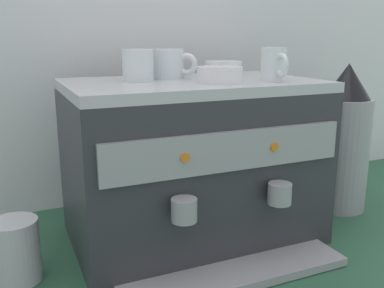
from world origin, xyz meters
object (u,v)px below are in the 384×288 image
at_px(coffee_grinder, 343,142).
at_px(espresso_machine, 193,162).
at_px(ceramic_bowl_0, 220,75).
at_px(ceramic_cup_2, 138,65).
at_px(milk_pitcher, 16,251).
at_px(ceramic_bowl_1, 223,68).
at_px(ceramic_cup_0, 170,64).
at_px(ceramic_cup_1, 274,64).

bearing_deg(coffee_grinder, espresso_machine, 179.45).
distance_m(ceramic_bowl_0, coffee_grinder, 0.53).
height_order(ceramic_cup_2, milk_pitcher, ceramic_cup_2).
xyz_separation_m(espresso_machine, ceramic_bowl_1, (0.15, 0.12, 0.24)).
relative_size(ceramic_cup_0, coffee_grinder, 0.23).
height_order(espresso_machine, ceramic_bowl_0, ceramic_bowl_0).
xyz_separation_m(ceramic_cup_0, ceramic_cup_1, (0.21, -0.17, 0.00)).
relative_size(ceramic_cup_2, milk_pitcher, 0.81).
relative_size(ceramic_cup_0, ceramic_cup_2, 0.92).
distance_m(ceramic_cup_0, ceramic_bowl_1, 0.19).
distance_m(espresso_machine, ceramic_cup_2, 0.29).
bearing_deg(ceramic_cup_2, milk_pitcher, -164.86).
bearing_deg(ceramic_bowl_1, ceramic_cup_1, -83.26).
relative_size(ceramic_cup_2, coffee_grinder, 0.25).
bearing_deg(milk_pitcher, ceramic_bowl_0, -3.49).
height_order(espresso_machine, ceramic_bowl_1, ceramic_bowl_1).
height_order(ceramic_cup_1, coffee_grinder, ceramic_cup_1).
xyz_separation_m(espresso_machine, milk_pitcher, (-0.46, -0.05, -0.14)).
distance_m(ceramic_cup_0, ceramic_cup_1, 0.27).
bearing_deg(ceramic_cup_0, ceramic_bowl_1, 14.43).
distance_m(ceramic_bowl_1, coffee_grinder, 0.45).
height_order(espresso_machine, coffee_grinder, coffee_grinder).
bearing_deg(coffee_grinder, milk_pitcher, -177.48).
distance_m(espresso_machine, ceramic_cup_0, 0.27).
bearing_deg(ceramic_cup_2, coffee_grinder, -3.97).
distance_m(espresso_machine, ceramic_bowl_1, 0.31).
bearing_deg(ceramic_cup_2, ceramic_cup_1, -24.47).
xyz_separation_m(ceramic_cup_1, ceramic_bowl_1, (-0.03, 0.22, -0.02)).
relative_size(espresso_machine, coffee_grinder, 1.38).
bearing_deg(espresso_machine, milk_pitcher, -174.03).
height_order(coffee_grinder, milk_pitcher, coffee_grinder).
xyz_separation_m(ceramic_bowl_1, coffee_grinder, (0.36, -0.12, -0.23)).
height_order(ceramic_cup_0, ceramic_bowl_0, ceramic_cup_0).
height_order(ceramic_bowl_1, milk_pitcher, ceramic_bowl_1).
relative_size(espresso_machine, ceramic_cup_0, 5.93).
height_order(ceramic_bowl_0, coffee_grinder, ceramic_bowl_0).
bearing_deg(coffee_grinder, ceramic_cup_0, 172.05).
distance_m(espresso_machine, milk_pitcher, 0.48).
xyz_separation_m(ceramic_cup_1, ceramic_bowl_0, (-0.14, 0.02, -0.02)).
bearing_deg(ceramic_bowl_0, ceramic_cup_0, 115.66).
relative_size(ceramic_bowl_1, milk_pitcher, 0.74).
relative_size(espresso_machine, ceramic_cup_1, 6.06).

